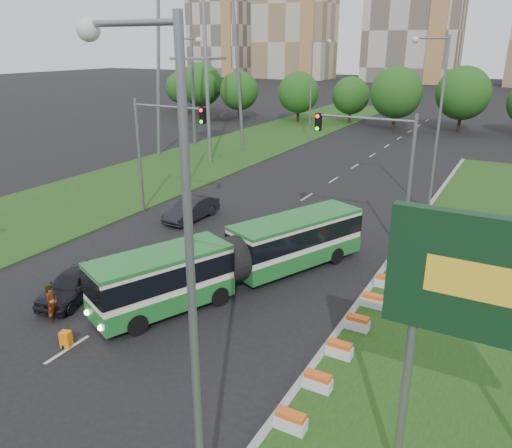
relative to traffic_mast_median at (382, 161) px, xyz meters
The scene contains 15 objects.
ground 12.31m from the traffic_mast_median, 115.54° to the right, with size 360.00×360.00×0.00m, color black.
median_kerb 5.77m from the traffic_mast_median, 57.56° to the right, with size 0.30×60.00×0.18m, color #959595.
left_verge 27.78m from the traffic_mast_median, 146.63° to the left, with size 12.00×110.00×0.10m, color #1D4313.
lane_markings 13.75m from the traffic_mast_median, 127.88° to the left, with size 0.20×100.00×0.01m, color #AFAFA8, non-canonical shape.
flower_planters 9.66m from the traffic_mast_median, 76.66° to the right, with size 1.10×20.30×0.60m, color silver, non-canonical shape.
traffic_mast_median is the anchor object (origin of this frame).
traffic_mast_left 15.19m from the traffic_mast_median, behind, with size 5.76×0.32×8.00m.
street_lamps 7.81m from the traffic_mast_median, behind, with size 36.00×60.00×12.00m, color gray, non-canonical shape.
apartment_tower_west 157.53m from the traffic_mast_median, 116.49° to the left, with size 26.00×15.00×48.00m, color #C1B69B.
midrise_west 172.38m from the traffic_mast_median, 125.48° to the left, with size 22.00×14.00×36.00m, color beige.
articulated_bus 9.87m from the traffic_mast_median, 122.19° to the right, with size 2.34×15.01×2.47m.
car_left_near 17.41m from the traffic_mast_median, 130.27° to the right, with size 1.73×4.29×1.46m, color black.
car_left_far 13.46m from the traffic_mast_median, behind, with size 1.59×4.57×1.51m, color black.
pedestrian 18.36m from the traffic_mast_median, 124.14° to the right, with size 0.63×0.41×1.72m, color gray.
shopping_trolley 18.44m from the traffic_mast_median, 116.62° to the right, with size 0.40×0.42×0.68m.
Camera 1 is at (11.76, -17.23, 11.45)m, focal length 35.00 mm.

